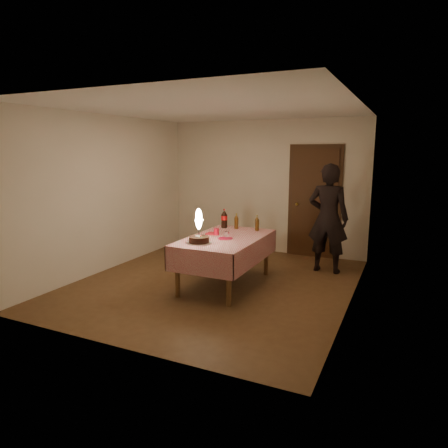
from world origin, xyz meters
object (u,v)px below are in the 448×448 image
at_px(amber_bottle_right, 257,223).
at_px(red_plate, 226,238).
at_px(amber_bottle_left, 236,222).
at_px(dining_table, 225,244).
at_px(birthday_cake, 199,235).
at_px(cola_bottle, 224,219).
at_px(red_cup, 216,232).
at_px(clear_cup, 227,235).
at_px(photographer, 328,218).

bearing_deg(amber_bottle_right, red_plate, -105.82).
bearing_deg(amber_bottle_left, amber_bottle_right, -3.09).
height_order(dining_table, amber_bottle_right, amber_bottle_right).
xyz_separation_m(birthday_cake, cola_bottle, (-0.15, 1.15, 0.04)).
distance_m(birthday_cake, amber_bottle_right, 1.23).
distance_m(amber_bottle_left, amber_bottle_right, 0.37).
bearing_deg(dining_table, amber_bottle_right, 68.17).
relative_size(amber_bottle_left, amber_bottle_right, 1.00).
bearing_deg(red_cup, birthday_cake, -88.93).
bearing_deg(dining_table, cola_bottle, 116.42).
distance_m(red_plate, red_cup, 0.29).
xyz_separation_m(red_cup, clear_cup, (0.22, -0.10, -0.01)).
bearing_deg(red_plate, amber_bottle_right, 74.18).
bearing_deg(dining_table, birthday_cake, -109.34).
distance_m(red_plate, clear_cup, 0.08).
xyz_separation_m(dining_table, red_cup, (-0.19, 0.07, 0.15)).
bearing_deg(red_cup, clear_cup, -24.87).
bearing_deg(birthday_cake, red_cup, 91.07).
bearing_deg(cola_bottle, red_plate, -63.55).
height_order(cola_bottle, amber_bottle_left, cola_bottle).
distance_m(dining_table, cola_bottle, 0.77).
height_order(clear_cup, cola_bottle, cola_bottle).
height_order(red_cup, cola_bottle, cola_bottle).
relative_size(clear_cup, photographer, 0.05).
height_order(dining_table, red_plate, red_plate).
distance_m(birthday_cake, red_cup, 0.58).
height_order(red_cup, amber_bottle_right, amber_bottle_right).
bearing_deg(red_cup, photographer, 41.70).
xyz_separation_m(birthday_cake, amber_bottle_right, (0.43, 1.15, 0.00)).
relative_size(birthday_cake, amber_bottle_right, 1.90).
height_order(red_cup, photographer, photographer).
bearing_deg(amber_bottle_right, dining_table, -111.83).
xyz_separation_m(amber_bottle_right, photographer, (0.99, 0.70, 0.05)).
xyz_separation_m(red_cup, amber_bottle_right, (0.44, 0.57, 0.07)).
xyz_separation_m(clear_cup, cola_bottle, (-0.36, 0.67, 0.11)).
xyz_separation_m(clear_cup, amber_bottle_right, (0.22, 0.67, 0.07)).
relative_size(dining_table, photographer, 0.95).
height_order(amber_bottle_left, photographer, photographer).
height_order(clear_cup, amber_bottle_right, amber_bottle_right).
bearing_deg(photographer, cola_bottle, -155.82).
height_order(dining_table, clear_cup, clear_cup).
bearing_deg(amber_bottle_right, birthday_cake, -110.75).
relative_size(dining_table, red_plate, 7.82).
xyz_separation_m(cola_bottle, amber_bottle_left, (0.21, 0.02, -0.03)).
height_order(birthday_cake, red_cup, birthday_cake).
bearing_deg(red_cup, amber_bottle_left, 82.68).
bearing_deg(cola_bottle, amber_bottle_right, -0.05).
height_order(birthday_cake, clear_cup, birthday_cake).
relative_size(red_plate, amber_bottle_right, 0.86).
distance_m(dining_table, amber_bottle_right, 0.73).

